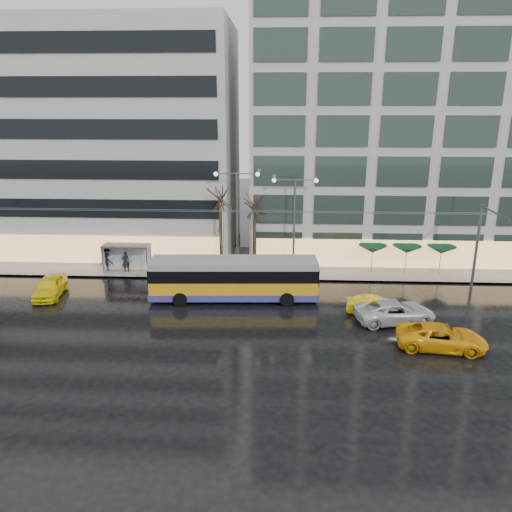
# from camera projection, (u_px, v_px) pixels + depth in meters

# --- Properties ---
(ground) EXTENTS (140.00, 140.00, 0.00)m
(ground) POSITION_uv_depth(u_px,v_px,m) (196.00, 323.00, 35.03)
(ground) COLOR black
(ground) RESTS_ON ground
(sidewalk) EXTENTS (80.00, 10.00, 0.15)m
(sidewalk) POSITION_uv_depth(u_px,v_px,m) (241.00, 262.00, 48.28)
(sidewalk) COLOR gray
(sidewalk) RESTS_ON ground
(kerb) EXTENTS (80.00, 0.10, 0.15)m
(kerb) POSITION_uv_depth(u_px,v_px,m) (236.00, 279.00, 43.55)
(kerb) COLOR slate
(kerb) RESTS_ON ground
(building_left) EXTENTS (34.00, 14.00, 22.00)m
(building_left) POSITION_uv_depth(u_px,v_px,m) (67.00, 141.00, 50.64)
(building_left) COLOR #B5B3AD
(building_left) RESTS_ON sidewalk
(building_right) EXTENTS (32.00, 14.00, 25.00)m
(building_right) POSITION_uv_depth(u_px,v_px,m) (417.00, 126.00, 48.54)
(building_right) COLOR #B5B3AD
(building_right) RESTS_ON sidewalk
(trolleybus) EXTENTS (13.08, 5.24, 6.01)m
(trolleybus) POSITION_uv_depth(u_px,v_px,m) (234.00, 280.00, 38.82)
(trolleybus) COLOR orange
(trolleybus) RESTS_ON ground
(catenary) EXTENTS (42.24, 5.12, 7.00)m
(catenary) POSITION_uv_depth(u_px,v_px,m) (222.00, 236.00, 41.31)
(catenary) COLOR #595B60
(catenary) RESTS_ON ground
(bus_shelter) EXTENTS (4.20, 1.60, 2.51)m
(bus_shelter) POSITION_uv_depth(u_px,v_px,m) (123.00, 252.00, 45.05)
(bus_shelter) COLOR #595B60
(bus_shelter) RESTS_ON sidewalk
(street_lamp_near) EXTENTS (3.96, 0.36, 9.03)m
(street_lamp_near) POSITION_uv_depth(u_px,v_px,m) (237.00, 209.00, 43.48)
(street_lamp_near) COLOR #595B60
(street_lamp_near) RESTS_ON sidewalk
(street_lamp_far) EXTENTS (3.96, 0.36, 8.53)m
(street_lamp_far) POSITION_uv_depth(u_px,v_px,m) (294.00, 212.00, 43.33)
(street_lamp_far) COLOR #595B60
(street_lamp_far) RESTS_ON sidewalk
(tree_a) EXTENTS (3.20, 3.20, 8.40)m
(tree_a) POSITION_uv_depth(u_px,v_px,m) (220.00, 196.00, 43.42)
(tree_a) COLOR black
(tree_a) RESTS_ON sidewalk
(tree_b) EXTENTS (3.20, 3.20, 7.70)m
(tree_b) POSITION_uv_depth(u_px,v_px,m) (254.00, 203.00, 43.67)
(tree_b) COLOR black
(tree_b) RESTS_ON sidewalk
(parasol_a) EXTENTS (2.50, 2.50, 2.65)m
(parasol_a) POSITION_uv_depth(u_px,v_px,m) (373.00, 249.00, 44.15)
(parasol_a) COLOR #595B60
(parasol_a) RESTS_ON sidewalk
(parasol_b) EXTENTS (2.50, 2.50, 2.65)m
(parasol_b) POSITION_uv_depth(u_px,v_px,m) (407.00, 249.00, 44.01)
(parasol_b) COLOR #595B60
(parasol_b) RESTS_ON sidewalk
(parasol_c) EXTENTS (2.50, 2.50, 2.65)m
(parasol_c) POSITION_uv_depth(u_px,v_px,m) (441.00, 250.00, 43.87)
(parasol_c) COLOR #595B60
(parasol_c) RESTS_ON sidewalk
(taxi_a) EXTENTS (2.58, 4.94, 1.60)m
(taxi_a) POSITION_uv_depth(u_px,v_px,m) (50.00, 287.00, 39.76)
(taxi_a) COLOR #FFEC0D
(taxi_a) RESTS_ON ground
(taxi_b) EXTENTS (4.17, 2.06, 1.31)m
(taxi_b) POSITION_uv_depth(u_px,v_px,m) (375.00, 306.00, 36.32)
(taxi_b) COLOR yellow
(taxi_b) RESTS_ON ground
(taxi_c) EXTENTS (5.78, 3.22, 1.53)m
(taxi_c) POSITION_uv_depth(u_px,v_px,m) (441.00, 337.00, 31.28)
(taxi_c) COLOR #FFAF0D
(taxi_c) RESTS_ON ground
(sedan_silver) EXTENTS (5.98, 3.56, 1.56)m
(sedan_silver) POSITION_uv_depth(u_px,v_px,m) (395.00, 312.00, 35.06)
(sedan_silver) COLOR silver
(sedan_silver) RESTS_ON ground
(pedestrian_a) EXTENTS (1.08, 1.09, 2.19)m
(pedestrian_a) POSITION_uv_depth(u_px,v_px,m) (126.00, 257.00, 44.92)
(pedestrian_a) COLOR black
(pedestrian_a) RESTS_ON sidewalk
(pedestrian_b) EXTENTS (0.99, 0.81, 1.89)m
(pedestrian_b) POSITION_uv_depth(u_px,v_px,m) (173.00, 265.00, 44.03)
(pedestrian_b) COLOR black
(pedestrian_b) RESTS_ON sidewalk
(pedestrian_c) EXTENTS (1.20, 0.95, 2.11)m
(pedestrian_c) POSITION_uv_depth(u_px,v_px,m) (106.00, 259.00, 45.26)
(pedestrian_c) COLOR black
(pedestrian_c) RESTS_ON sidewalk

